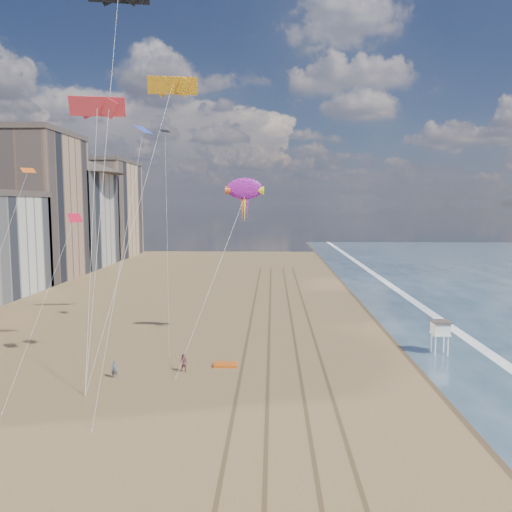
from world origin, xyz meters
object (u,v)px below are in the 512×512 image
(kite_flyer_b, at_px, (184,363))
(grounded_kite, at_px, (225,365))
(kite_flyer_a, at_px, (115,369))
(lifeguard_stand, at_px, (440,328))
(show_kite, at_px, (245,189))

(kite_flyer_b, bearing_deg, grounded_kite, 35.66)
(grounded_kite, bearing_deg, kite_flyer_a, -158.41)
(lifeguard_stand, xyz_separation_m, kite_flyer_a, (-30.11, -7.95, -1.79))
(grounded_kite, relative_size, kite_flyer_b, 1.33)
(lifeguard_stand, relative_size, show_kite, 0.17)
(grounded_kite, xyz_separation_m, show_kite, (1.37, 7.82, 16.24))
(show_kite, xyz_separation_m, kite_flyer_a, (-10.54, -11.28, -15.59))
(lifeguard_stand, height_order, grounded_kite, lifeguard_stand)
(grounded_kite, bearing_deg, kite_flyer_b, -152.78)
(show_kite, distance_m, kite_flyer_b, 18.90)
(lifeguard_stand, distance_m, kite_flyer_a, 31.19)
(lifeguard_stand, bearing_deg, kite_flyer_a, -165.22)
(lifeguard_stand, relative_size, kite_flyer_b, 2.08)
(kite_flyer_a, distance_m, kite_flyer_b, 5.91)
(lifeguard_stand, distance_m, show_kite, 24.18)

